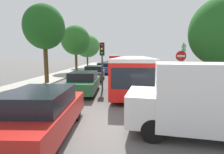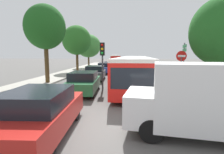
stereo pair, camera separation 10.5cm
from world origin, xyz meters
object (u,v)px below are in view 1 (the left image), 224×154
at_px(queued_car_graphite, 95,73).
at_px(city_bus_rear, 114,59).
at_px(no_entry_sign, 181,65).
at_px(queued_car_green, 84,82).
at_px(tree_left_mid, 44,27).
at_px(tree_right_near, 220,32).
at_px(white_van, 215,98).
at_px(tree_left_distant, 87,46).
at_px(articulated_bus, 134,68).
at_px(queued_car_silver, 108,65).
at_px(queued_car_red, 41,113).
at_px(tree_left_far, 76,40).
at_px(direction_sign_post, 183,55).
at_px(traffic_light, 102,56).
at_px(queued_car_blue, 104,68).
at_px(queued_car_white, 111,64).

bearing_deg(queued_car_graphite, city_bus_rear, -2.77).
bearing_deg(no_entry_sign, queued_car_green, -81.58).
bearing_deg(tree_left_mid, tree_right_near, -12.95).
relative_size(white_van, tree_left_distant, 0.84).
xyz_separation_m(articulated_bus, queued_car_silver, (-3.58, 13.78, -0.66)).
xyz_separation_m(queued_car_red, queued_car_graphite, (-0.34, 12.17, -0.03)).
bearing_deg(tree_right_near, tree_left_far, 134.97).
xyz_separation_m(white_van, direction_sign_post, (2.51, 10.77, 1.31)).
relative_size(traffic_light, no_entry_sign, 1.21).
xyz_separation_m(queued_car_blue, queued_car_silver, (0.02, 6.26, -0.04)).
xyz_separation_m(tree_left_mid, tree_left_distant, (-0.02, 17.40, -0.72)).
height_order(articulated_bus, queued_car_silver, articulated_bus).
xyz_separation_m(queued_car_blue, no_entry_sign, (6.58, -11.27, 1.14)).
relative_size(articulated_bus, queued_car_green, 3.77).
height_order(city_bus_rear, queued_car_silver, city_bus_rear).
bearing_deg(queued_car_white, queued_car_red, 177.70).
xyz_separation_m(no_entry_sign, tree_left_far, (-10.67, 12.36, 2.67)).
distance_m(queued_car_graphite, tree_left_mid, 6.16).
bearing_deg(tree_left_distant, no_entry_sign, -61.86).
distance_m(queued_car_white, direction_sign_post, 21.20).
relative_size(city_bus_rear, white_van, 2.13).
relative_size(queued_car_graphite, queued_car_white, 1.05).
xyz_separation_m(queued_car_graphite, queued_car_white, (0.28, 18.57, -0.04)).
xyz_separation_m(queued_car_white, no_entry_sign, (6.51, -23.58, 1.17)).
relative_size(queued_car_graphite, queued_car_blue, 1.00).
xyz_separation_m(city_bus_rear, queued_car_white, (0.09, -12.40, -0.67)).
xyz_separation_m(city_bus_rear, queued_car_green, (0.08, -36.94, -0.64)).
xyz_separation_m(articulated_bus, no_entry_sign, (2.97, -3.76, 0.52)).
height_order(queued_car_red, queued_car_blue, queued_car_red).
xyz_separation_m(queued_car_silver, tree_left_mid, (-4.03, -15.10, 4.14)).
xyz_separation_m(articulated_bus, queued_car_blue, (-3.60, 7.51, -0.62)).
bearing_deg(no_entry_sign, tree_right_near, 77.03).
height_order(articulated_bus, city_bus_rear, city_bus_rear).
height_order(tree_left_far, tree_right_near, tree_left_far).
height_order(traffic_light, tree_right_near, tree_right_near).
bearing_deg(tree_left_mid, queued_car_graphite, 34.11).
bearing_deg(white_van, city_bus_rear, -73.69).
bearing_deg(direction_sign_post, queued_car_silver, -52.56).
xyz_separation_m(articulated_bus, tree_left_mid, (-7.61, -1.33, 3.48)).
distance_m(queued_car_silver, tree_right_near, 20.31).
distance_m(queued_car_graphite, queued_car_silver, 12.54).
bearing_deg(tree_left_mid, articulated_bus, 9.88).
bearing_deg(traffic_light, tree_right_near, 86.39).
relative_size(queued_car_graphite, queued_car_silver, 1.05).
bearing_deg(tree_left_mid, direction_sign_post, 7.49).
xyz_separation_m(queued_car_red, tree_left_distant, (-4.16, 26.99, 3.36)).
height_order(queued_car_red, white_van, white_van).
xyz_separation_m(queued_car_silver, direction_sign_post, (8.02, -13.52, 1.85)).
relative_size(tree_left_mid, tree_left_far, 1.02).
xyz_separation_m(direction_sign_post, tree_left_mid, (-12.05, -1.59, 2.29)).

